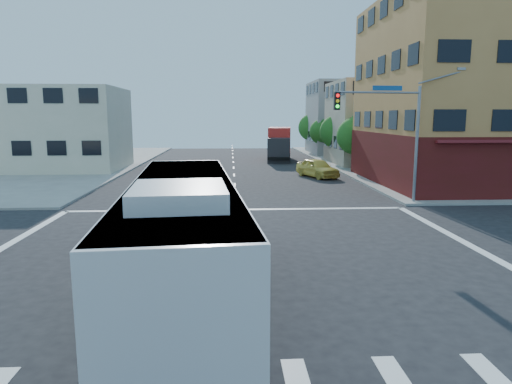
{
  "coord_description": "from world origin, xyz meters",
  "views": [
    {
      "loc": [
        -0.29,
        -15.89,
        5.23
      ],
      "look_at": [
        0.87,
        4.96,
        1.77
      ],
      "focal_mm": 32.0,
      "sensor_mm": 36.0,
      "label": 1
    }
  ],
  "objects": [
    {
      "name": "street_tree_a",
      "position": [
        11.9,
        27.92,
        3.59
      ],
      "size": [
        3.6,
        3.6,
        5.53
      ],
      "color": "#352013",
      "rests_on": "ground"
    },
    {
      "name": "building_east_near",
      "position": [
        16.98,
        33.98,
        4.51
      ],
      "size": [
        12.06,
        10.06,
        9.0
      ],
      "color": "#C3B295",
      "rests_on": "ground"
    },
    {
      "name": "signal_mast_ne",
      "position": [
        9.08,
        10.62,
        4.98
      ],
      "size": [
        7.91,
        1.13,
        8.07
      ],
      "color": "gray",
      "rests_on": "ground"
    },
    {
      "name": "street_tree_b",
      "position": [
        11.9,
        35.92,
        3.75
      ],
      "size": [
        3.8,
        3.8,
        5.79
      ],
      "color": "#352013",
      "rests_on": "ground"
    },
    {
      "name": "building_east_far",
      "position": [
        16.98,
        47.98,
        5.01
      ],
      "size": [
        12.06,
        10.06,
        10.0
      ],
      "color": "gray",
      "rests_on": "ground"
    },
    {
      "name": "building_west",
      "position": [
        -17.02,
        29.98,
        4.01
      ],
      "size": [
        12.06,
        10.06,
        8.0
      ],
      "color": "beige",
      "rests_on": "ground"
    },
    {
      "name": "parked_car",
      "position": [
        7.24,
        23.21,
        0.81
      ],
      "size": [
        3.58,
        5.16,
        1.63
      ],
      "primitive_type": "imported",
      "rotation": [
        0.0,
        0.0,
        0.38
      ],
      "color": "#E0CA4E",
      "rests_on": "ground"
    },
    {
      "name": "ground",
      "position": [
        0.0,
        0.0,
        0.0
      ],
      "size": [
        120.0,
        120.0,
        0.0
      ],
      "primitive_type": "plane",
      "color": "black",
      "rests_on": "ground"
    },
    {
      "name": "corner_building_ne",
      "position": [
        19.99,
        18.48,
        5.89
      ],
      "size": [
        18.1,
        15.44,
        14.0
      ],
      "color": "#C78847",
      "rests_on": "ground"
    },
    {
      "name": "box_truck",
      "position": [
        5.59,
        38.83,
        1.9
      ],
      "size": [
        3.61,
        8.95,
        3.91
      ],
      "rotation": [
        0.0,
        0.0,
        -0.13
      ],
      "color": "#232227",
      "rests_on": "ground"
    },
    {
      "name": "transit_bus",
      "position": [
        -1.64,
        -3.36,
        1.87
      ],
      "size": [
        3.82,
        13.08,
        3.82
      ],
      "rotation": [
        0.0,
        0.0,
        0.08
      ],
      "color": "black",
      "rests_on": "ground"
    },
    {
      "name": "street_tree_c",
      "position": [
        11.9,
        43.92,
        3.46
      ],
      "size": [
        3.4,
        3.4,
        5.29
      ],
      "color": "#352013",
      "rests_on": "ground"
    },
    {
      "name": "street_tree_d",
      "position": [
        11.9,
        51.92,
        3.88
      ],
      "size": [
        4.0,
        4.0,
        6.03
      ],
      "color": "#352013",
      "rests_on": "ground"
    }
  ]
}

